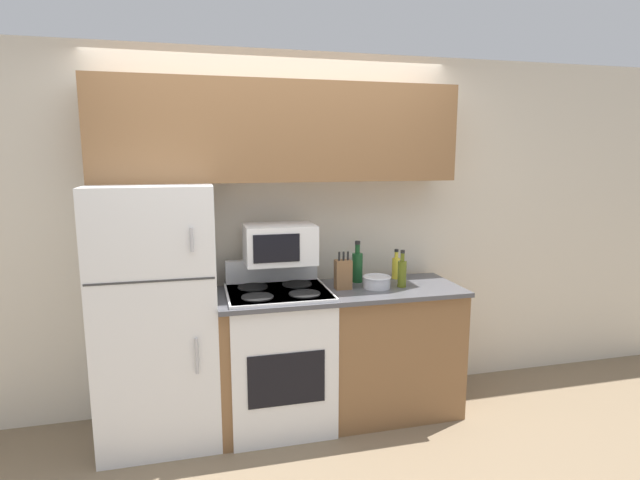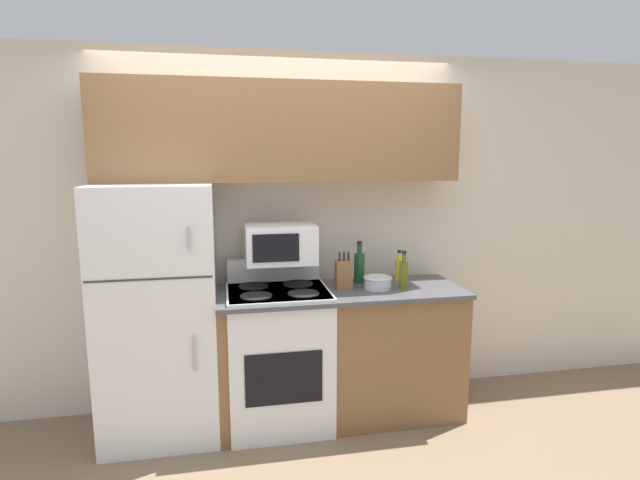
% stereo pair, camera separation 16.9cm
% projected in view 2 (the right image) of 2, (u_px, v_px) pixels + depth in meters
% --- Properties ---
extents(ground_plane, '(12.00, 12.00, 0.00)m').
position_uv_depth(ground_plane, '(295.00, 443.00, 3.22)').
color(ground_plane, '#7F6B51').
extents(wall_back, '(8.00, 0.05, 2.55)m').
position_uv_depth(wall_back, '(280.00, 232.00, 3.65)').
color(wall_back, beige).
rests_on(wall_back, ground_plane).
extents(lower_cabinets, '(1.67, 0.60, 0.93)m').
position_uv_depth(lower_cabinets, '(340.00, 353.00, 3.48)').
color(lower_cabinets, brown).
rests_on(lower_cabinets, ground_plane).
extents(refrigerator, '(0.73, 0.66, 1.66)m').
position_uv_depth(refrigerator, '(159.00, 312.00, 3.23)').
color(refrigerator, white).
rests_on(refrigerator, ground_plane).
extents(upper_cabinets, '(2.40, 0.34, 0.65)m').
position_uv_depth(upper_cabinets, '(282.00, 133.00, 3.34)').
color(upper_cabinets, brown).
rests_on(upper_cabinets, refrigerator).
extents(stove, '(0.68, 0.59, 1.11)m').
position_uv_depth(stove, '(279.00, 355.00, 3.39)').
color(stove, white).
rests_on(stove, ground_plane).
extents(microwave, '(0.47, 0.33, 0.26)m').
position_uv_depth(microwave, '(280.00, 243.00, 3.37)').
color(microwave, white).
rests_on(microwave, stove).
extents(knife_block, '(0.11, 0.08, 0.26)m').
position_uv_depth(knife_block, '(344.00, 274.00, 3.39)').
color(knife_block, brown).
rests_on(knife_block, lower_cabinets).
extents(bowl, '(0.20, 0.20, 0.08)m').
position_uv_depth(bowl, '(378.00, 282.00, 3.41)').
color(bowl, silver).
rests_on(bowl, lower_cabinets).
extents(bottle_cooking_spray, '(0.06, 0.06, 0.22)m').
position_uv_depth(bottle_cooking_spray, '(399.00, 268.00, 3.65)').
color(bottle_cooking_spray, gold).
rests_on(bottle_cooking_spray, lower_cabinets).
extents(bottle_wine_green, '(0.08, 0.08, 0.30)m').
position_uv_depth(bottle_wine_green, '(359.00, 266.00, 3.56)').
color(bottle_wine_green, '#194C23').
rests_on(bottle_wine_green, lower_cabinets).
extents(bottle_olive_oil, '(0.06, 0.06, 0.26)m').
position_uv_depth(bottle_olive_oil, '(404.00, 274.00, 3.41)').
color(bottle_olive_oil, '#5B6619').
rests_on(bottle_olive_oil, lower_cabinets).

